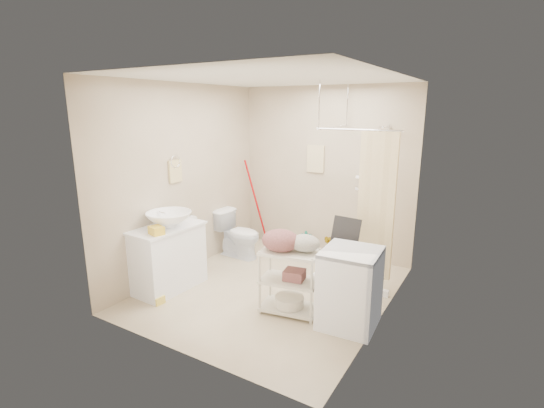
{
  "coord_description": "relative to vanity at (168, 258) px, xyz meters",
  "views": [
    {
      "loc": [
        2.39,
        -4.0,
        2.28
      ],
      "look_at": [
        -0.14,
        0.25,
        1.06
      ],
      "focal_mm": 26.0,
      "sensor_mm": 36.0,
      "label": 1
    }
  ],
  "objects": [
    {
      "name": "potted_plant_b",
      "position": [
        1.36,
        2.03,
        -0.23
      ],
      "size": [
        0.26,
        0.25,
        0.37
      ],
      "primitive_type": "imported",
      "rotation": [
        0.0,
        0.0,
        -0.62
      ],
      "color": "brown",
      "rests_on": "ground"
    },
    {
      "name": "shower",
      "position": [
        2.01,
        1.69,
        0.64
      ],
      "size": [
        1.1,
        1.1,
        2.1
      ],
      "primitive_type": null,
      "color": "white",
      "rests_on": "ground"
    },
    {
      "name": "wall_right",
      "position": [
        2.56,
        0.64,
        0.89
      ],
      "size": [
        0.04,
        3.2,
        2.6
      ],
      "primitive_type": "cube",
      "color": "#BCAB91",
      "rests_on": "ground"
    },
    {
      "name": "washing_machine",
      "position": [
        2.3,
        0.35,
        0.01
      ],
      "size": [
        0.61,
        0.63,
        0.84
      ],
      "primitive_type": "cube",
      "rotation": [
        0.0,
        0.0,
        0.06
      ],
      "color": "white",
      "rests_on": "ground"
    },
    {
      "name": "wall_left",
      "position": [
        -0.24,
        0.64,
        0.89
      ],
      "size": [
        0.04,
        3.2,
        2.6
      ],
      "primitive_type": "cube",
      "color": "#BCAB91",
      "rests_on": "ground"
    },
    {
      "name": "wall_back",
      "position": [
        1.16,
        2.24,
        0.89
      ],
      "size": [
        2.8,
        0.04,
        2.6
      ],
      "primitive_type": "cube",
      "color": "#BCAB91",
      "rests_on": "ground"
    },
    {
      "name": "toilet",
      "position": [
        0.12,
        1.38,
        -0.05
      ],
      "size": [
        0.73,
        0.44,
        0.73
      ],
      "primitive_type": "imported",
      "rotation": [
        0.0,
        0.0,
        1.52
      ],
      "color": "white",
      "rests_on": "ground"
    },
    {
      "name": "ceiling",
      "position": [
        1.16,
        0.64,
        2.19
      ],
      "size": [
        2.8,
        3.2,
        0.04
      ],
      "primitive_type": "cube",
      "color": "silver",
      "rests_on": "ground"
    },
    {
      "name": "wall_front",
      "position": [
        1.16,
        -0.96,
        0.89
      ],
      "size": [
        2.8,
        0.04,
        2.6
      ],
      "primitive_type": "cube",
      "color": "#BCAB91",
      "rests_on": "ground"
    },
    {
      "name": "laundry_rack",
      "position": [
        1.63,
        0.25,
        0.03
      ],
      "size": [
        0.7,
        0.48,
        0.88
      ],
      "primitive_type": null,
      "rotation": [
        0.0,
        0.0,
        0.17
      ],
      "color": "beige",
      "rests_on": "ground"
    },
    {
      "name": "vanity",
      "position": [
        0.0,
        0.0,
        0.0
      ],
      "size": [
        0.57,
        0.96,
        0.83
      ],
      "primitive_type": "cube",
      "rotation": [
        0.0,
        0.0,
        -0.05
      ],
      "color": "white",
      "rests_on": "ground"
    },
    {
      "name": "floor_basket",
      "position": [
        0.17,
        -0.38,
        -0.35
      ],
      "size": [
        0.26,
        0.21,
        0.13
      ],
      "primitive_type": "cube",
      "rotation": [
        0.0,
        0.0,
        -0.12
      ],
      "color": "#EBD24B",
      "rests_on": "ground"
    },
    {
      "name": "hanging_towel",
      "position": [
        1.01,
        2.22,
        1.09
      ],
      "size": [
        0.28,
        0.03,
        0.42
      ],
      "primitive_type": "cube",
      "color": "beige",
      "rests_on": "wall_back"
    },
    {
      "name": "towel_ring",
      "position": [
        -0.22,
        0.44,
        1.06
      ],
      "size": [
        0.04,
        0.22,
        0.34
      ],
      "primitive_type": null,
      "color": "#D6C17D",
      "rests_on": "wall_left"
    },
    {
      "name": "ironing_board",
      "position": [
        2.07,
        0.64,
        0.14
      ],
      "size": [
        0.32,
        0.2,
        1.1
      ],
      "primitive_type": null,
      "rotation": [
        0.0,
        0.0,
        0.37
      ],
      "color": "black",
      "rests_on": "ground"
    },
    {
      "name": "sink",
      "position": [
        0.05,
        0.01,
        0.51
      ],
      "size": [
        0.71,
        0.71,
        0.19
      ],
      "primitive_type": "imported",
      "rotation": [
        0.0,
        0.0,
        -0.32
      ],
      "color": "white",
      "rests_on": "vanity"
    },
    {
      "name": "mop",
      "position": [
        -0.07,
        2.12,
        0.29
      ],
      "size": [
        0.17,
        0.17,
        1.42
      ],
      "primitive_type": null,
      "rotation": [
        0.0,
        0.0,
        -0.3
      ],
      "color": "#AA0307",
      "rests_on": "ground"
    },
    {
      "name": "shampoo_bottle_a",
      "position": [
        1.8,
        2.16,
        1.04
      ],
      "size": [
        0.12,
        0.12,
        0.26
      ],
      "primitive_type": "imported",
      "rotation": [
        0.0,
        0.0,
        -0.18
      ],
      "color": "white",
      "rests_on": "shower"
    },
    {
      "name": "counter_basket",
      "position": [
        0.13,
        -0.28,
        0.46
      ],
      "size": [
        0.2,
        0.18,
        0.1
      ],
      "primitive_type": "cube",
      "rotation": [
        0.0,
        0.0,
        -0.28
      ],
      "color": "gold",
      "rests_on": "vanity"
    },
    {
      "name": "floor",
      "position": [
        1.16,
        0.64,
        -0.41
      ],
      "size": [
        3.2,
        3.2,
        0.0
      ],
      "primitive_type": "plane",
      "color": "#C4B493",
      "rests_on": "ground"
    },
    {
      "name": "tp_holder",
      "position": [
        -0.2,
        0.69,
        0.31
      ],
      "size": [
        0.08,
        0.12,
        0.14
      ],
      "primitive_type": null,
      "color": "white",
      "rests_on": "wall_left"
    },
    {
      "name": "shampoo_bottle_b",
      "position": [
        1.87,
        2.15,
        1.0
      ],
      "size": [
        0.11,
        0.11,
        0.19
      ],
      "primitive_type": "imported",
      "rotation": [
        0.0,
        0.0,
        -0.38
      ],
      "color": "#384897",
      "rests_on": "shower"
    },
    {
      "name": "potted_plant_a",
      "position": [
        0.97,
        2.03,
        -0.23
      ],
      "size": [
        0.23,
        0.21,
        0.36
      ],
      "primitive_type": "imported",
      "rotation": [
        0.0,
        0.0,
        0.57
      ],
      "color": "brown",
      "rests_on": "ground"
    }
  ]
}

